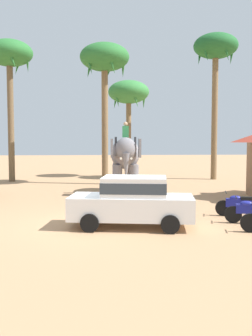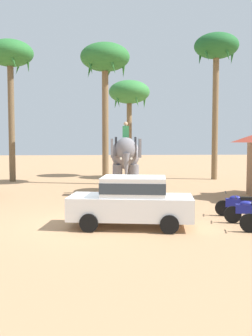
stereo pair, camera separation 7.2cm
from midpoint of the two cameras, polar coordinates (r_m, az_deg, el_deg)
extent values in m
plane|color=tan|center=(13.63, -4.25, -8.26)|extent=(120.00, 120.00, 0.00)
cube|color=white|center=(13.06, 0.87, -5.75)|extent=(4.31, 2.31, 0.76)
cube|color=white|center=(12.95, 1.32, -2.71)|extent=(2.31, 1.86, 0.64)
cube|color=#2D3842|center=(12.95, 1.32, -2.71)|extent=(2.34, 1.89, 0.35)
cylinder|color=black|center=(12.47, -5.31, -8.04)|extent=(0.62, 0.27, 0.60)
cylinder|color=black|center=(14.11, -4.07, -6.59)|extent=(0.62, 0.27, 0.60)
cylinder|color=black|center=(12.27, 6.57, -8.24)|extent=(0.62, 0.27, 0.60)
cylinder|color=black|center=(13.94, 6.38, -6.73)|extent=(0.62, 0.27, 0.60)
ellipsoid|color=slate|center=(21.56, 0.02, 2.12)|extent=(1.75, 3.17, 1.70)
cylinder|color=slate|center=(20.74, 1.28, -1.71)|extent=(0.52, 0.52, 1.60)
cylinder|color=slate|center=(20.73, -1.15, -1.72)|extent=(0.52, 0.52, 1.60)
cylinder|color=slate|center=(22.59, 1.09, -1.23)|extent=(0.52, 0.52, 1.60)
cylinder|color=slate|center=(22.58, -1.14, -1.23)|extent=(0.52, 0.52, 1.60)
ellipsoid|color=slate|center=(19.93, 0.10, 2.80)|extent=(1.15, 1.05, 1.20)
cube|color=slate|center=(20.05, 2.16, 2.95)|extent=(0.16, 0.80, 0.96)
cube|color=slate|center=(20.03, -1.97, 2.95)|extent=(0.16, 0.80, 0.96)
cone|color=slate|center=(19.53, 0.13, -0.17)|extent=(0.38, 0.38, 1.60)
cone|color=beige|center=(19.56, 0.89, 1.31)|extent=(0.15, 0.57, 0.21)
cone|color=beige|center=(19.54, -0.64, 1.31)|extent=(0.15, 0.57, 0.21)
cube|color=#338C4C|center=(20.70, 0.06, 5.35)|extent=(0.35, 0.26, 0.60)
sphere|color=tan|center=(20.71, 0.06, 6.51)|extent=(0.22, 0.22, 0.22)
cylinder|color=#333338|center=(20.71, 1.50, 3.83)|extent=(0.12, 0.12, 0.55)
cylinder|color=#333338|center=(20.70, -1.38, 3.83)|extent=(0.12, 0.12, 0.55)
cylinder|color=black|center=(13.00, 17.81, -7.71)|extent=(0.61, 0.23, 0.60)
cylinder|color=black|center=(14.26, 15.55, -6.62)|extent=(0.60, 0.26, 0.60)
cube|color=navy|center=(14.27, 17.98, -5.76)|extent=(1.04, 0.47, 0.32)
ellipsoid|color=navy|center=(14.23, 17.39, -5.04)|extent=(0.49, 0.35, 0.20)
cylinder|color=black|center=(14.16, 15.96, -4.15)|extent=(0.19, 0.54, 0.04)
cylinder|color=black|center=(15.49, 14.18, -5.73)|extent=(0.61, 0.25, 0.60)
cube|color=navy|center=(15.50, 16.42, -4.95)|extent=(1.04, 0.46, 0.32)
ellipsoid|color=navy|center=(15.46, 15.88, -4.28)|extent=(0.49, 0.35, 0.20)
cube|color=black|center=(15.50, 17.36, -4.30)|extent=(0.48, 0.33, 0.12)
cylinder|color=black|center=(15.40, 14.56, -3.46)|extent=(0.18, 0.54, 0.04)
cylinder|color=brown|center=(29.37, 13.04, 7.63)|extent=(0.43, 0.43, 9.50)
ellipsoid|color=#1E5B28|center=(30.08, 13.21, 17.08)|extent=(3.20, 3.20, 1.80)
cone|color=#1E5B28|center=(30.34, 15.45, 15.96)|extent=(0.40, 0.92, 1.64)
cone|color=#1E5B28|center=(31.15, 13.23, 15.69)|extent=(0.91, 0.57, 1.67)
cone|color=#1E5B28|center=(30.38, 10.96, 16.02)|extent=(0.73, 0.83, 1.69)
cone|color=#1E5B28|center=(29.05, 11.70, 16.56)|extent=(0.73, 0.83, 1.69)
cone|color=#1E5B28|center=(29.02, 14.61, 16.53)|extent=(0.91, 0.57, 1.67)
cylinder|color=brown|center=(25.58, -2.98, 6.65)|extent=(0.42, 0.42, 8.06)
ellipsoid|color=#286B2D|center=(26.11, -3.02, 15.97)|extent=(3.20, 3.20, 1.80)
cone|color=#286B2D|center=(26.06, -0.28, 14.88)|extent=(0.40, 0.92, 1.64)
cone|color=#286B2D|center=(27.14, -2.24, 14.44)|extent=(0.91, 0.57, 1.67)
cone|color=#286B2D|center=(26.71, -5.19, 14.60)|extent=(0.73, 0.83, 1.69)
cone|color=#286B2D|center=(25.32, -5.26, 15.17)|extent=(0.73, 0.83, 1.69)
cone|color=#286B2D|center=(24.90, -2.09, 15.38)|extent=(0.91, 0.57, 1.67)
cylinder|color=brown|center=(28.31, -16.41, 6.87)|extent=(0.42, 0.42, 8.67)
ellipsoid|color=#286B2D|center=(28.89, -16.61, 15.89)|extent=(3.20, 3.20, 1.80)
cone|color=#286B2D|center=(28.56, -14.15, 15.05)|extent=(0.40, 0.92, 1.64)
cone|color=#286B2D|center=(29.82, -15.37, 14.56)|extent=(0.91, 0.57, 1.67)
cone|color=#286B2D|center=(27.62, -16.35, 15.38)|extent=(0.91, 0.57, 1.67)
cylinder|color=brown|center=(30.60, 0.55, 4.74)|extent=(0.40, 0.40, 6.44)
ellipsoid|color=#337A38|center=(30.82, 0.55, 11.11)|extent=(3.20, 3.20, 1.80)
cone|color=#337A38|center=(30.88, 2.81, 10.16)|extent=(0.40, 0.92, 1.64)
cone|color=#337A38|center=(31.93, 1.07, 9.97)|extent=(0.91, 0.57, 1.67)
cone|color=#337A38|center=(31.41, -1.34, 10.06)|extent=(0.73, 0.83, 1.69)
cone|color=#337A38|center=(30.01, -1.22, 10.34)|extent=(0.73, 0.83, 1.69)
cone|color=#337A38|center=(29.67, 1.45, 10.41)|extent=(0.91, 0.57, 1.67)
camera|label=1|loc=(0.04, -89.89, 0.01)|focal=41.48mm
camera|label=2|loc=(0.04, 90.11, -0.01)|focal=41.48mm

